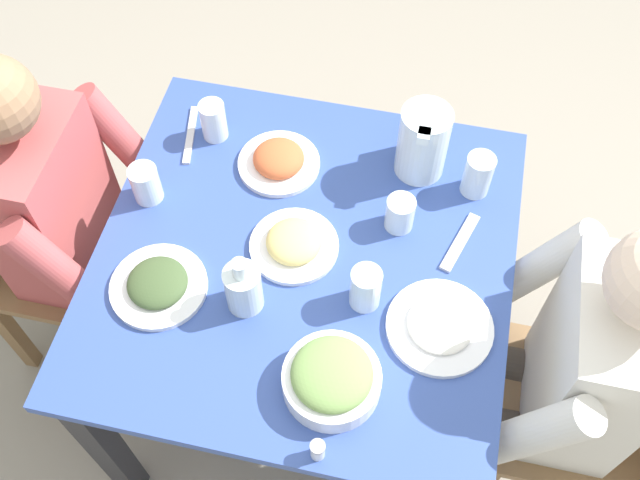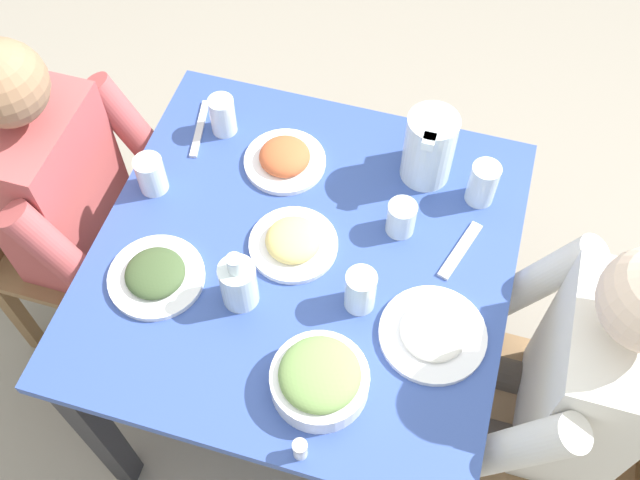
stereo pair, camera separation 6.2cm
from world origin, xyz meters
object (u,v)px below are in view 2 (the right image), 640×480
at_px(salad_bowl, 320,378).
at_px(water_glass_center, 151,174).
at_px(oil_carafe, 239,285).
at_px(water_glass_near_right, 223,115).
at_px(water_glass_near_left, 401,218).
at_px(diner_near, 538,381).
at_px(plate_fries, 293,242).
at_px(plate_yoghurt, 433,333).
at_px(plate_dolmas, 156,275).
at_px(water_glass_far_right, 483,183).
at_px(chair_near, 610,427).
at_px(diner_far, 95,211).
at_px(plate_rice_curry, 285,158).
at_px(dining_table, 304,281).
at_px(chair_far, 42,224).
at_px(water_pitcher, 429,147).
at_px(salt_shaker, 300,449).
at_px(water_glass_far_left, 360,290).

xyz_separation_m(salad_bowl, water_glass_center, (0.37, 0.52, 0.01)).
bearing_deg(oil_carafe, water_glass_near_right, 24.44).
distance_m(water_glass_near_left, water_glass_near_right, 0.52).
xyz_separation_m(diner_near, plate_fries, (0.11, 0.60, 0.15)).
height_order(plate_yoghurt, water_glass_near_left, water_glass_near_left).
distance_m(salad_bowl, plate_dolmas, 0.44).
bearing_deg(plate_fries, water_glass_far_right, -56.39).
distance_m(chair_near, diner_near, 0.25).
xyz_separation_m(diner_far, water_glass_far_right, (0.22, -0.93, 0.19)).
xyz_separation_m(plate_fries, oil_carafe, (-0.16, 0.07, 0.04)).
xyz_separation_m(chair_near, plate_dolmas, (-0.06, 1.07, 0.29)).
distance_m(chair_near, water_glass_far_right, 0.65).
xyz_separation_m(chair_near, plate_yoghurt, (-0.02, 0.46, 0.29)).
distance_m(diner_far, plate_rice_curry, 0.52).
relative_size(plate_rice_curry, water_glass_near_right, 1.91).
xyz_separation_m(dining_table, plate_fries, (0.01, 0.03, 0.14)).
xyz_separation_m(salad_bowl, plate_yoghurt, (0.17, -0.20, -0.03)).
height_order(chair_far, water_pitcher, water_pitcher).
height_order(water_glass_center, salt_shaker, water_glass_center).
bearing_deg(water_glass_near_right, water_pitcher, -89.33).
relative_size(chair_far, plate_dolmas, 3.99).
bearing_deg(water_glass_center, dining_table, -101.69).
height_order(diner_near, oil_carafe, diner_near).
bearing_deg(salt_shaker, water_glass_center, 45.47).
bearing_deg(dining_table, diner_far, 84.95).
height_order(plate_fries, oil_carafe, oil_carafe).
bearing_deg(chair_far, salad_bowl, -110.77).
distance_m(water_pitcher, water_glass_center, 0.65).
xyz_separation_m(diner_near, diner_far, (0.15, 1.15, 0.00)).
distance_m(salad_bowl, water_glass_near_left, 0.43).
xyz_separation_m(chair_near, water_pitcher, (0.40, 0.56, 0.37)).
relative_size(oil_carafe, salt_shaker, 3.05).
distance_m(salad_bowl, water_glass_near_right, 0.73).
bearing_deg(water_glass_near_left, diner_near, -120.49).
bearing_deg(water_glass_near_right, plate_yoghurt, -123.90).
xyz_separation_m(dining_table, water_glass_center, (0.08, 0.40, 0.17)).
bearing_deg(water_glass_near_left, plate_dolmas, 119.96).
height_order(chair_near, chair_far, same).
bearing_deg(water_glass_far_right, plate_dolmas, 122.97).
xyz_separation_m(water_pitcher, water_glass_near_left, (-0.18, 0.02, -0.05)).
bearing_deg(water_glass_far_right, plate_rice_curry, 93.60).
bearing_deg(water_glass_near_right, chair_far, 117.39).
relative_size(dining_table, water_pitcher, 4.94).
distance_m(plate_yoghurt, water_glass_far_right, 0.39).
height_order(plate_rice_curry, water_glass_far_left, water_glass_far_left).
height_order(salad_bowl, oil_carafe, oil_carafe).
bearing_deg(salt_shaker, oil_carafe, 37.71).
height_order(chair_near, water_glass_far_left, water_glass_far_left).
bearing_deg(water_glass_far_right, dining_table, 127.05).
bearing_deg(diner_near, diner_far, 82.78).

